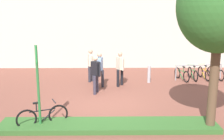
% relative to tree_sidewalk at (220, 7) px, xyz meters
% --- Properties ---
extents(ground_plane, '(60.00, 60.00, 0.00)m').
position_rel_tree_sidewalk_xyz_m(ground_plane, '(-3.36, 2.44, -3.80)').
color(ground_plane, brown).
extents(planter_strip, '(7.00, 1.10, 0.16)m').
position_rel_tree_sidewalk_xyz_m(planter_strip, '(-3.23, 0.14, -3.72)').
color(planter_strip, '#336028').
rests_on(planter_strip, ground).
extents(tree_sidewalk, '(2.51, 2.51, 5.21)m').
position_rel_tree_sidewalk_xyz_m(tree_sidewalk, '(0.00, 0.00, 0.00)').
color(tree_sidewalk, brown).
rests_on(tree_sidewalk, ground).
extents(parking_sign_post, '(0.13, 0.35, 2.68)m').
position_rel_tree_sidewalk_xyz_m(parking_sign_post, '(-5.42, 0.14, -2.06)').
color(parking_sign_post, '#2D7238').
rests_on(parking_sign_post, ground).
extents(bike_at_sign, '(1.55, 0.75, 0.86)m').
position_rel_tree_sidewalk_xyz_m(bike_at_sign, '(-5.36, 0.28, -3.45)').
color(bike_at_sign, black).
rests_on(bike_at_sign, ground).
extents(bike_rack_cluster, '(2.63, 1.79, 0.83)m').
position_rel_tree_sidewalk_xyz_m(bike_rack_cluster, '(1.67, 6.33, -3.45)').
color(bike_rack_cluster, '#99999E').
rests_on(bike_rack_cluster, ground).
extents(bollard_steel, '(0.16, 0.16, 0.90)m').
position_rel_tree_sidewalk_xyz_m(bollard_steel, '(-1.13, 5.68, -3.35)').
color(bollard_steel, '#ADADB2').
rests_on(bollard_steel, ground).
extents(person_shirt_blue, '(0.40, 0.55, 1.72)m').
position_rel_tree_sidewalk_xyz_m(person_shirt_blue, '(-2.66, 5.10, -2.82)').
color(person_shirt_blue, black).
rests_on(person_shirt_blue, ground).
extents(person_suited_dark, '(0.47, 0.49, 1.72)m').
position_rel_tree_sidewalk_xyz_m(person_suited_dark, '(-3.80, 3.85, -2.82)').
color(person_suited_dark, '#383342').
rests_on(person_suited_dark, ground).
extents(person_shirt_white, '(0.31, 0.60, 1.72)m').
position_rel_tree_sidewalk_xyz_m(person_shirt_white, '(-4.16, 5.93, -2.82)').
color(person_shirt_white, '#2D2D38').
rests_on(person_shirt_white, ground).
extents(person_casual_tan, '(0.42, 0.60, 1.72)m').
position_rel_tree_sidewalk_xyz_m(person_casual_tan, '(-3.66, 4.83, -2.82)').
color(person_casual_tan, '#2D2D38').
rests_on(person_casual_tan, ground).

